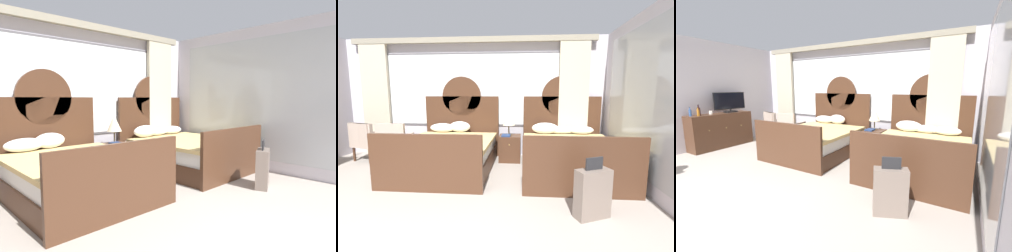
{
  "view_description": "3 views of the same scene",
  "coord_description": "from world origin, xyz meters",
  "views": [
    {
      "loc": [
        -1.99,
        -0.88,
        1.36
      ],
      "look_at": [
        1.08,
        2.26,
        0.93
      ],
      "focal_mm": 30.42,
      "sensor_mm": 36.0,
      "label": 1
    },
    {
      "loc": [
        1.21,
        -1.49,
        1.47
      ],
      "look_at": [
        0.88,
        2.66,
        0.86
      ],
      "focal_mm": 24.75,
      "sensor_mm": 36.0,
      "label": 2
    },
    {
      "loc": [
        2.74,
        -1.2,
        1.54
      ],
      "look_at": [
        0.86,
        2.04,
        0.86
      ],
      "focal_mm": 22.77,
      "sensor_mm": 36.0,
      "label": 3
    }
  ],
  "objects": [
    {
      "name": "table_lamp_on_nightstand",
      "position": [
        0.88,
        3.43,
        0.91
      ],
      "size": [
        0.27,
        0.27,
        0.51
      ],
      "color": "brown",
      "rests_on": "nightstand_between_beds"
    },
    {
      "name": "armchair_by_window_centre",
      "position": [
        -2.16,
        3.18,
        0.45
      ],
      "size": [
        0.7,
        0.7,
        0.83
      ],
      "color": "#B29E8E",
      "rests_on": "ground_plane"
    },
    {
      "name": "book_on_nightstand",
      "position": [
        0.83,
        3.3,
        0.57
      ],
      "size": [
        0.18,
        0.26,
        0.03
      ],
      "color": "navy",
      "rests_on": "nightstand_between_beds"
    },
    {
      "name": "armchair_by_window_left",
      "position": [
        -1.56,
        3.18,
        0.45
      ],
      "size": [
        0.63,
        0.63,
        0.83
      ],
      "color": "#B29E8E",
      "rests_on": "ground_plane"
    },
    {
      "name": "bed_near_window",
      "position": [
        -0.23,
        2.77,
        0.35
      ],
      "size": [
        1.69,
        2.13,
        1.82
      ],
      "color": "#472B1C",
      "rests_on": "ground_plane"
    },
    {
      "name": "wall_back_window",
      "position": [
        0.0,
        3.85,
        1.42
      ],
      "size": [
        5.98,
        0.22,
        2.7
      ],
      "color": "silver",
      "rests_on": "ground_plane"
    },
    {
      "name": "nightstand_between_beds",
      "position": [
        0.91,
        3.39,
        0.28
      ],
      "size": [
        0.45,
        0.48,
        0.56
      ],
      "color": "#472B1C",
      "rests_on": "ground_plane"
    },
    {
      "name": "suitcase_on_floor",
      "position": [
        2.02,
        1.15,
        0.3
      ],
      "size": [
        0.45,
        0.32,
        0.73
      ],
      "color": "#75665B",
      "rests_on": "ground_plane"
    },
    {
      "name": "bed_near_mirror",
      "position": [
        2.03,
        2.78,
        0.36
      ],
      "size": [
        1.69,
        2.13,
        1.82
      ],
      "color": "#472B1C",
      "rests_on": "ground_plane"
    },
    {
      "name": "wall_right_mirror",
      "position": [
        3.02,
        1.65,
        1.35
      ],
      "size": [
        0.08,
        4.45,
        2.7
      ],
      "color": "silver",
      "rests_on": "ground_plane"
    },
    {
      "name": "armchair_by_window_right",
      "position": [
        -2.17,
        3.19,
        0.45
      ],
      "size": [
        0.75,
        0.75,
        0.83
      ],
      "color": "#B29E8E",
      "rests_on": "ground_plane"
    }
  ]
}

